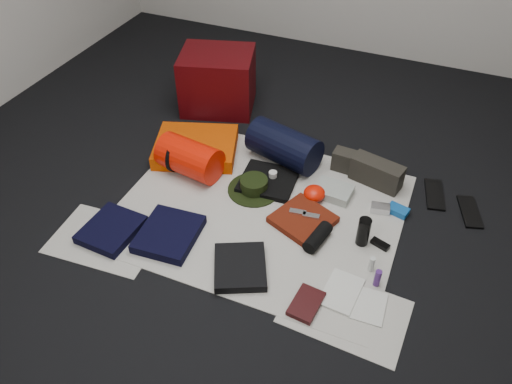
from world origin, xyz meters
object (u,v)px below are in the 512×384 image
at_px(red_cabinet, 218,81).
at_px(navy_duffel, 284,146).
at_px(compact_camera, 380,208).
at_px(sleeping_pad, 196,147).
at_px(stuff_sack, 190,158).
at_px(paperback_book, 306,304).
at_px(water_bottle, 363,232).

bearing_deg(red_cabinet, navy_duffel, -49.61).
distance_m(navy_duffel, compact_camera, 0.73).
relative_size(sleeping_pad, stuff_sack, 1.35).
relative_size(red_cabinet, navy_duffel, 1.11).
relative_size(red_cabinet, compact_camera, 4.75).
xyz_separation_m(sleeping_pad, compact_camera, (1.25, -0.09, -0.03)).
bearing_deg(compact_camera, paperback_book, -113.77).
distance_m(red_cabinet, water_bottle, 1.65).
distance_m(compact_camera, paperback_book, 0.82).
bearing_deg(compact_camera, sleeping_pad, 165.57).
bearing_deg(sleeping_pad, stuff_sack, -71.65).
relative_size(navy_duffel, compact_camera, 4.26).
bearing_deg(stuff_sack, red_cabinet, 103.21).
distance_m(stuff_sack, compact_camera, 1.20).
bearing_deg(navy_duffel, water_bottle, -22.94).
height_order(navy_duffel, compact_camera, navy_duffel).
distance_m(stuff_sack, paperback_book, 1.22).
height_order(navy_duffel, paperback_book, navy_duffel).
bearing_deg(sleeping_pad, compact_camera, -3.93).
bearing_deg(water_bottle, stuff_sack, 171.26).
height_order(red_cabinet, navy_duffel, red_cabinet).
height_order(sleeping_pad, water_bottle, water_bottle).
height_order(water_bottle, paperback_book, water_bottle).
distance_m(red_cabinet, navy_duffel, 0.82).
height_order(stuff_sack, navy_duffel, navy_duffel).
bearing_deg(navy_duffel, red_cabinet, 162.51).
bearing_deg(red_cabinet, stuff_sack, -93.26).
bearing_deg(navy_duffel, sleeping_pad, -150.00).
bearing_deg(navy_duffel, stuff_sack, -130.20).
bearing_deg(water_bottle, navy_duffel, 141.41).
bearing_deg(water_bottle, sleeping_pad, 162.96).
height_order(stuff_sack, paperback_book, stuff_sack).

